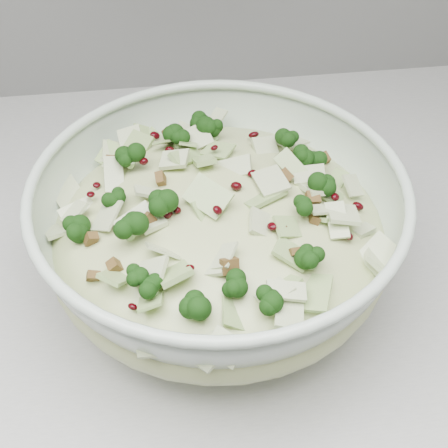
% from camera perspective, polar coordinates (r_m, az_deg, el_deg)
% --- Properties ---
extents(counter, '(3.60, 0.60, 0.90)m').
position_cam_1_polar(counter, '(1.06, -11.66, -18.14)').
color(counter, '#B6B6B1').
rests_on(counter, floor).
extents(mixing_bowl, '(0.38, 0.38, 0.13)m').
position_cam_1_polar(mixing_bowl, '(0.57, -0.47, -0.96)').
color(mixing_bowl, silver).
rests_on(mixing_bowl, counter).
extents(salad, '(0.38, 0.38, 0.13)m').
position_cam_1_polar(salad, '(0.55, -0.48, 0.60)').
color(salad, beige).
rests_on(salad, mixing_bowl).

